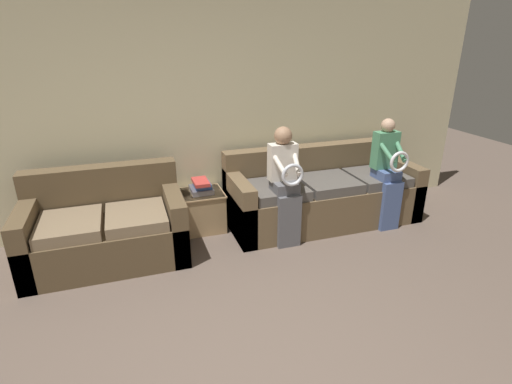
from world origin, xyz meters
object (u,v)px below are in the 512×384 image
at_px(couch_side, 106,229).
at_px(child_right_seated, 388,169).
at_px(couch_main, 322,195).
at_px(side_shelf, 202,210).
at_px(child_left_seated, 285,181).
at_px(book_stack, 201,187).

xyz_separation_m(couch_side, child_right_seated, (3.09, -0.25, 0.38)).
bearing_deg(couch_main, side_shelf, 170.69).
relative_size(couch_main, child_right_seated, 1.80).
xyz_separation_m(couch_main, child_right_seated, (0.63, -0.35, 0.36)).
relative_size(child_right_seated, side_shelf, 2.60).
height_order(couch_side, child_left_seated, child_left_seated).
height_order(couch_main, couch_side, couch_side).
height_order(child_right_seated, side_shelf, child_right_seated).
bearing_deg(child_right_seated, couch_main, 151.35).
relative_size(child_left_seated, book_stack, 4.11).
bearing_deg(side_shelf, child_left_seated, -36.18).
relative_size(child_left_seated, side_shelf, 2.59).
xyz_separation_m(child_left_seated, side_shelf, (-0.79, 0.57, -0.47)).
bearing_deg(child_right_seated, book_stack, 164.09).
xyz_separation_m(couch_side, side_shelf, (1.04, 0.33, -0.08)).
bearing_deg(side_shelf, book_stack, 58.77).
relative_size(couch_main, couch_side, 1.49).
height_order(couch_main, side_shelf, couch_main).
bearing_deg(couch_main, book_stack, 170.44).
bearing_deg(book_stack, child_right_seated, -15.91).
xyz_separation_m(child_left_seated, child_right_seated, (1.26, -0.00, -0.01)).
xyz_separation_m(couch_main, book_stack, (-1.41, 0.24, 0.19)).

